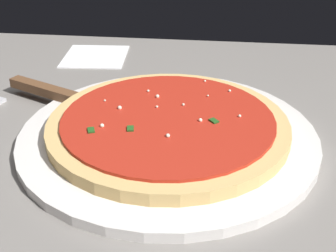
{
  "coord_description": "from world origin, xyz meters",
  "views": [
    {
      "loc": [
        0.02,
        -0.47,
        1.03
      ],
      "look_at": [
        -0.04,
        0.03,
        0.75
      ],
      "focal_mm": 48.07,
      "sensor_mm": 36.0,
      "label": 1
    }
  ],
  "objects_px": {
    "serving_plate": "(168,135)",
    "napkin_loose_left": "(95,56)",
    "pizza_server": "(65,97)",
    "pizza": "(168,124)"
  },
  "relations": [
    {
      "from": "serving_plate",
      "to": "napkin_loose_left",
      "type": "relative_size",
      "value": 3.11
    },
    {
      "from": "pizza_server",
      "to": "napkin_loose_left",
      "type": "bearing_deg",
      "value": 93.6
    },
    {
      "from": "pizza",
      "to": "napkin_loose_left",
      "type": "height_order",
      "value": "pizza"
    },
    {
      "from": "pizza_server",
      "to": "napkin_loose_left",
      "type": "height_order",
      "value": "pizza_server"
    },
    {
      "from": "pizza_server",
      "to": "serving_plate",
      "type": "bearing_deg",
      "value": -24.47
    },
    {
      "from": "serving_plate",
      "to": "pizza",
      "type": "height_order",
      "value": "pizza"
    },
    {
      "from": "serving_plate",
      "to": "pizza_server",
      "type": "height_order",
      "value": "pizza_server"
    },
    {
      "from": "pizza_server",
      "to": "napkin_loose_left",
      "type": "xyz_separation_m",
      "value": [
        -0.01,
        0.21,
        -0.02
      ]
    },
    {
      "from": "pizza",
      "to": "napkin_loose_left",
      "type": "bearing_deg",
      "value": 120.96
    },
    {
      "from": "napkin_loose_left",
      "to": "serving_plate",
      "type": "bearing_deg",
      "value": -59.04
    }
  ]
}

